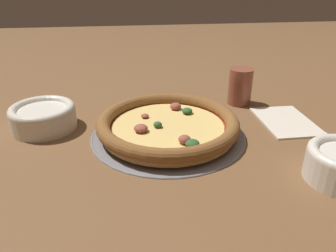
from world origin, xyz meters
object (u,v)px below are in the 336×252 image
(pizza_tray, at_px, (168,134))
(drinking_cup, at_px, (240,86))
(pizza, at_px, (168,125))
(bowl_near, at_px, (43,116))
(fork, at_px, (287,118))
(napkin, at_px, (286,120))

(pizza_tray, bearing_deg, drinking_cup, 126.78)
(pizza_tray, xyz_separation_m, drinking_cup, (-0.16, 0.21, 0.04))
(pizza, xyz_separation_m, bowl_near, (-0.07, -0.28, 0.00))
(pizza, height_order, bowl_near, bowl_near)
(pizza, bearing_deg, fork, 99.29)
(pizza_tray, relative_size, fork, 1.97)
(pizza_tray, distance_m, bowl_near, 0.29)
(pizza, distance_m, napkin, 0.29)
(pizza_tray, xyz_separation_m, fork, (-0.05, 0.30, -0.00))
(pizza, bearing_deg, bowl_near, -104.76)
(drinking_cup, relative_size, napkin, 0.56)
(pizza, height_order, fork, pizza)
(bowl_near, bearing_deg, drinking_cup, 100.13)
(pizza_tray, relative_size, pizza, 1.09)
(pizza_tray, relative_size, napkin, 1.98)
(drinking_cup, bearing_deg, bowl_near, -79.87)
(bowl_near, height_order, napkin, bowl_near)
(napkin, bearing_deg, pizza_tray, -83.96)
(pizza, xyz_separation_m, fork, (-0.05, 0.30, -0.02))
(drinking_cup, bearing_deg, pizza_tray, -53.22)
(drinking_cup, height_order, napkin, drinking_cup)
(napkin, xyz_separation_m, fork, (-0.02, 0.01, -0.00))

